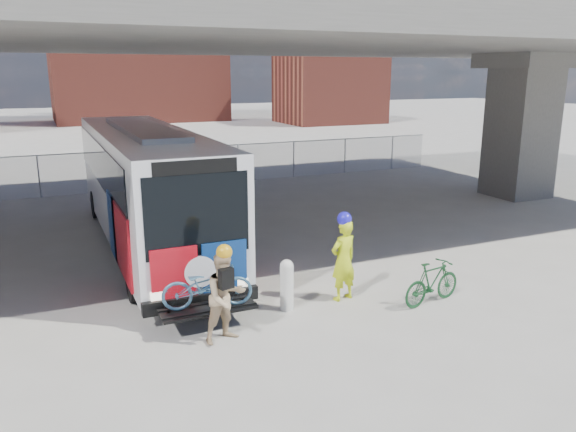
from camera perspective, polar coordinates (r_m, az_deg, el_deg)
ground at (r=15.66m, az=-4.43°, el=-5.18°), size 160.00×160.00×0.00m
bus at (r=17.67m, az=-14.26°, el=3.75°), size 2.67×13.03×3.69m
overpass at (r=18.63m, az=-9.22°, el=18.25°), size 40.00×16.00×7.95m
chainlink_fence at (r=26.66m, az=-13.29°, el=5.79°), size 30.00×0.06×30.00m
brick_buildings at (r=62.46m, az=-18.99°, el=13.81°), size 54.00×22.00×12.00m
smokestack at (r=71.84m, az=-9.24°, el=20.02°), size 2.20×2.20×25.00m
bollard at (r=12.71m, az=-0.13°, el=-6.82°), size 0.31×0.31×1.19m
cyclist_hivis at (r=13.20m, az=5.65°, el=-4.25°), size 0.80×0.62×2.14m
cyclist_tan at (r=11.25m, az=-6.37°, el=-8.07°), size 1.04×0.89×2.02m
bike_parked at (r=13.49m, az=14.45°, el=-6.55°), size 1.78×0.78×1.04m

